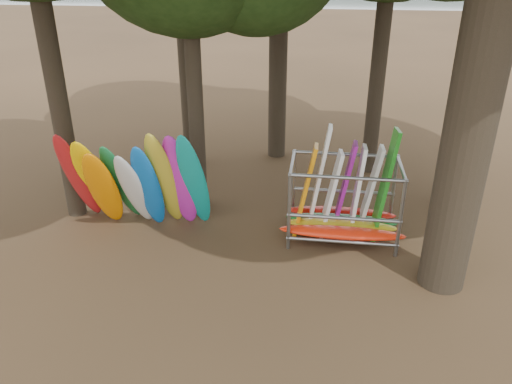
# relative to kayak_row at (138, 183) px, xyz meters

# --- Properties ---
(ground) EXTENTS (120.00, 120.00, 0.00)m
(ground) POSITION_rel_kayak_row_xyz_m (3.23, -1.69, -1.36)
(ground) COLOR #47331E
(ground) RESTS_ON ground
(lake) EXTENTS (160.00, 160.00, 0.00)m
(lake) POSITION_rel_kayak_row_xyz_m (3.23, 58.31, -1.36)
(lake) COLOR gray
(lake) RESTS_ON ground
(kayak_row) EXTENTS (3.82, 2.05, 3.07)m
(kayak_row) POSITION_rel_kayak_row_xyz_m (0.00, 0.00, 0.00)
(kayak_row) COLOR #B2171B
(kayak_row) RESTS_ON ground
(storage_rack) EXTENTS (3.11, 1.60, 2.92)m
(storage_rack) POSITION_rel_kayak_row_xyz_m (5.21, 0.35, -0.40)
(storage_rack) COLOR gray
(storage_rack) RESTS_ON ground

